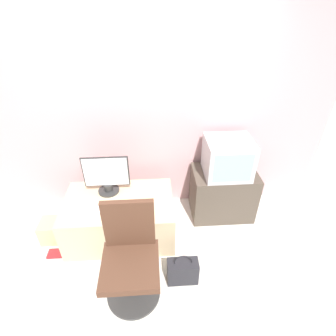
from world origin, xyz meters
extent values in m
plane|color=beige|center=(0.00, 0.00, 0.00)|extent=(12.00, 12.00, 0.00)
cube|color=#CC9EA3|center=(0.00, 1.32, 1.30)|extent=(4.40, 0.05, 2.60)
cube|color=#CCB289|center=(-0.30, 0.73, 0.25)|extent=(1.19, 0.74, 0.51)
cube|color=#4C4238|center=(0.94, 1.01, 0.31)|extent=(0.76, 0.49, 0.63)
cylinder|color=#2D2D2D|center=(-0.42, 0.90, 0.52)|extent=(0.24, 0.24, 0.02)
cylinder|color=#2D2D2D|center=(-0.42, 0.90, 0.57)|extent=(0.10, 0.10, 0.08)
cube|color=#2D2D2D|center=(-0.42, 0.90, 0.77)|extent=(0.50, 0.01, 0.37)
cube|color=silver|center=(-0.42, 0.90, 0.77)|extent=(0.47, 0.02, 0.34)
cube|color=white|center=(-0.40, 0.59, 0.51)|extent=(0.32, 0.12, 0.01)
ellipsoid|color=#4C4C51|center=(-0.18, 0.60, 0.52)|extent=(0.07, 0.04, 0.03)
cube|color=#B7B7BC|center=(0.94, 0.99, 0.84)|extent=(0.51, 0.45, 0.43)
cube|color=#8CC6E5|center=(0.94, 0.77, 0.84)|extent=(0.42, 0.01, 0.34)
cylinder|color=#333333|center=(-0.14, -0.05, 0.01)|extent=(0.50, 0.50, 0.03)
cylinder|color=#4C4C51|center=(-0.14, -0.05, 0.21)|extent=(0.05, 0.05, 0.36)
cube|color=#513323|center=(-0.14, -0.05, 0.43)|extent=(0.50, 0.50, 0.07)
cube|color=#513323|center=(-0.14, 0.17, 0.71)|extent=(0.45, 0.05, 0.51)
cube|color=#D1B27F|center=(-1.08, 0.70, 0.13)|extent=(0.26, 0.25, 0.25)
cube|color=#232328|center=(0.34, 0.07, 0.13)|extent=(0.30, 0.14, 0.27)
torus|color=#232328|center=(0.34, 0.07, 0.28)|extent=(0.18, 0.01, 0.18)
cube|color=maroon|center=(-0.99, 0.46, 0.01)|extent=(0.21, 0.12, 0.02)
camera|label=1|loc=(0.10, -1.47, 2.40)|focal=28.00mm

